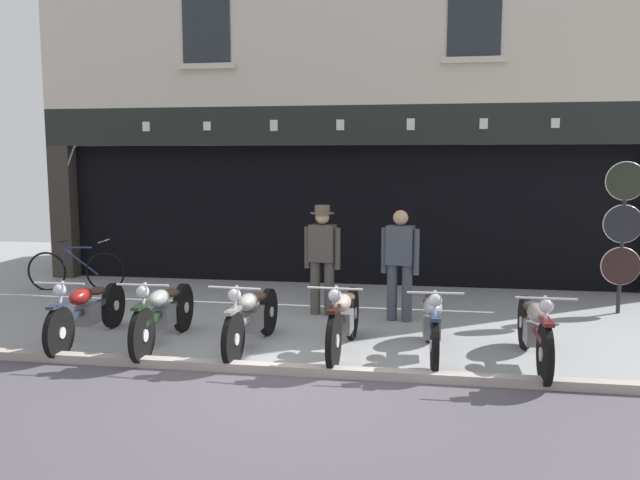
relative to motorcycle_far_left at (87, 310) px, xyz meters
name	(u,v)px	position (x,y,z in m)	size (l,w,h in m)	color
ground	(257,414)	(2.72, -1.86, -0.46)	(23.53, 22.00, 0.18)	gray
shop_facade	(352,189)	(2.72, 6.13, 1.30)	(11.83, 4.42, 6.33)	black
motorcycle_far_left	(87,310)	(0.00, 0.00, 0.00)	(0.62, 2.07, 0.91)	black
motorcycle_left	(164,313)	(1.04, -0.02, 0.01)	(0.62, 2.08, 0.93)	black
motorcycle_center_left	(252,316)	(2.17, 0.03, 0.00)	(0.62, 1.98, 0.91)	black
motorcycle_center	(344,318)	(3.31, 0.04, 0.02)	(0.62, 2.01, 0.94)	black
motorcycle_center_right	(432,322)	(4.36, 0.10, 0.00)	(0.62, 1.92, 0.91)	black
motorcycle_right	(535,329)	(5.50, -0.07, 0.01)	(0.62, 2.02, 0.93)	black
salesman_left	(322,254)	(2.74, 1.94, 0.51)	(0.55, 0.36, 1.66)	#47423D
shopkeeper_center	(400,260)	(3.91, 1.76, 0.48)	(0.55, 0.29, 1.62)	#3D424C
tyre_sign_pole	(623,226)	(7.20, 2.76, 0.93)	(0.59, 0.06, 2.31)	#232328
advert_board_near	(235,190)	(0.63, 4.52, 1.33)	(0.81, 0.03, 1.06)	silver
leaning_bicycle	(75,270)	(-1.91, 3.03, -0.04)	(1.78, 0.50, 0.95)	black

